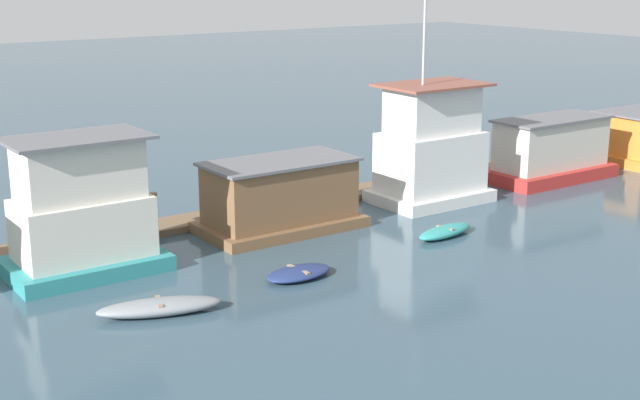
{
  "coord_description": "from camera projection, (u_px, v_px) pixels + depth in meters",
  "views": [
    {
      "loc": [
        -20.85,
        -30.88,
        11.13
      ],
      "look_at": [
        0.0,
        -1.0,
        1.4
      ],
      "focal_mm": 50.0,
      "sensor_mm": 36.0,
      "label": 1
    }
  ],
  "objects": [
    {
      "name": "ground_plane",
      "position": [
        307.0,
        226.0,
        38.87
      ],
      "size": [
        200.0,
        200.0,
        0.0
      ],
      "primitive_type": "plane",
      "color": "#385160"
    },
    {
      "name": "mooring_post_near_right",
      "position": [
        375.0,
        184.0,
        42.98
      ],
      "size": [
        0.23,
        0.23,
        1.62
      ],
      "primitive_type": "cylinder",
      "color": "brown",
      "rests_on": "ground_plane"
    },
    {
      "name": "dinghy_navy",
      "position": [
        299.0,
        273.0,
        32.42
      ],
      "size": [
        2.72,
        1.59,
        0.38
      ],
      "color": "navy",
      "rests_on": "ground_plane"
    },
    {
      "name": "dinghy_grey",
      "position": [
        159.0,
        307.0,
        29.01
      ],
      "size": [
        4.22,
        2.39,
        0.54
      ],
      "color": "gray",
      "rests_on": "ground_plane"
    },
    {
      "name": "houseboat_brown",
      "position": [
        280.0,
        197.0,
        38.0
      ],
      "size": [
        6.89,
        3.77,
        3.06
      ],
      "color": "brown",
      "rests_on": "ground_plane"
    },
    {
      "name": "houseboat_teal",
      "position": [
        82.0,
        213.0,
        32.6
      ],
      "size": [
        5.64,
        3.73,
        5.11
      ],
      "color": "teal",
      "rests_on": "ground_plane"
    },
    {
      "name": "dinghy_teal",
      "position": [
        445.0,
        231.0,
        37.33
      ],
      "size": [
        3.2,
        1.44,
        0.44
      ],
      "color": "teal",
      "rests_on": "ground_plane"
    },
    {
      "name": "houseboat_red",
      "position": [
        551.0,
        151.0,
        46.96
      ],
      "size": [
        7.16,
        3.46,
        3.29
      ],
      "color": "red",
      "rests_on": "ground_plane"
    },
    {
      "name": "houseboat_white",
      "position": [
        431.0,
        150.0,
        42.26
      ],
      "size": [
        5.35,
        3.72,
        9.52
      ],
      "color": "white",
      "rests_on": "ground_plane"
    },
    {
      "name": "dock_walkway",
      "position": [
        270.0,
        208.0,
        41.22
      ],
      "size": [
        59.6,
        1.89,
        0.3
      ],
      "primitive_type": "cube",
      "color": "brown",
      "rests_on": "ground_plane"
    },
    {
      "name": "mooring_post_far_left",
      "position": [
        154.0,
        217.0,
        36.55
      ],
      "size": [
        0.31,
        0.31,
        2.06
      ],
      "primitive_type": "cylinder",
      "color": "#846B4C",
      "rests_on": "ground_plane"
    }
  ]
}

